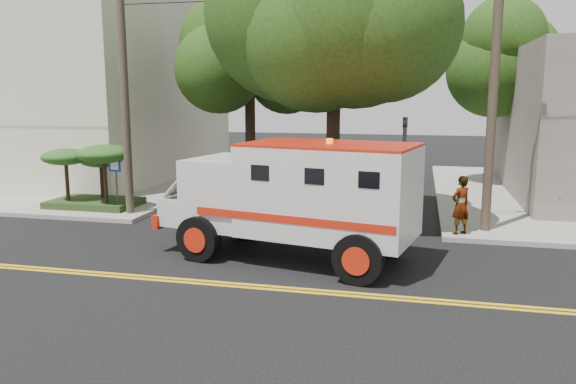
# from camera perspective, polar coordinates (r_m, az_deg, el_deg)

# --- Properties ---
(ground) EXTENTS (100.00, 100.00, 0.00)m
(ground) POSITION_cam_1_polar(r_m,az_deg,el_deg) (13.03, -6.68, -9.29)
(ground) COLOR black
(ground) RESTS_ON ground
(sidewalk_nw) EXTENTS (17.00, 17.00, 0.15)m
(sidewalk_nw) POSITION_cam_1_polar(r_m,az_deg,el_deg) (31.00, -21.83, 1.41)
(sidewalk_nw) COLOR gray
(sidewalk_nw) RESTS_ON ground
(building_left) EXTENTS (16.00, 14.00, 10.00)m
(building_left) POSITION_cam_1_polar(r_m,az_deg,el_deg) (33.11, -23.78, 10.60)
(building_left) COLOR beige
(building_left) RESTS_ON sidewalk_nw
(utility_pole_left) EXTENTS (0.28, 0.28, 9.00)m
(utility_pole_left) POSITION_cam_1_polar(r_m,az_deg,el_deg) (20.14, -16.30, 10.17)
(utility_pole_left) COLOR #382D23
(utility_pole_left) RESTS_ON ground
(utility_pole_right) EXTENTS (0.28, 0.28, 9.00)m
(utility_pole_right) POSITION_cam_1_polar(r_m,az_deg,el_deg) (17.87, 20.16, 10.05)
(utility_pole_right) COLOR #382D23
(utility_pole_right) RESTS_ON ground
(tree_left) EXTENTS (4.48, 4.20, 7.70)m
(tree_left) POSITION_cam_1_polar(r_m,az_deg,el_deg) (24.39, -3.35, 13.31)
(tree_left) COLOR black
(tree_left) RESTS_ON ground
(tree_right) EXTENTS (4.80, 4.50, 8.20)m
(tree_right) POSITION_cam_1_polar(r_m,az_deg,el_deg) (27.76, 23.39, 12.88)
(tree_right) COLOR black
(tree_right) RESTS_ON ground
(traffic_signal) EXTENTS (0.15, 0.18, 3.60)m
(traffic_signal) POSITION_cam_1_polar(r_m,az_deg,el_deg) (17.28, 11.68, 2.90)
(traffic_signal) COLOR #3F3F42
(traffic_signal) RESTS_ON ground
(accessibility_sign) EXTENTS (0.45, 0.10, 2.02)m
(accessibility_sign) POSITION_cam_1_polar(r_m,az_deg,el_deg) (20.79, -17.09, 1.43)
(accessibility_sign) COLOR #3F3F42
(accessibility_sign) RESTS_ON ground
(palm_planter) EXTENTS (3.52, 2.63, 2.36)m
(palm_planter) POSITION_cam_1_polar(r_m,az_deg,el_deg) (21.78, -19.34, 2.42)
(palm_planter) COLOR #1E3314
(palm_planter) RESTS_ON sidewalk_nw
(armored_truck) EXTENTS (7.11, 3.82, 3.08)m
(armored_truck) POSITION_cam_1_polar(r_m,az_deg,el_deg) (14.41, 0.93, -0.16)
(armored_truck) COLOR beige
(armored_truck) RESTS_ON ground
(pedestrian_a) EXTENTS (0.76, 0.73, 1.76)m
(pedestrian_a) POSITION_cam_1_polar(r_m,az_deg,el_deg) (17.40, 17.13, -1.28)
(pedestrian_a) COLOR gray
(pedestrian_a) RESTS_ON sidewalk_ne
(pedestrian_b) EXTENTS (0.89, 0.75, 1.63)m
(pedestrian_b) POSITION_cam_1_polar(r_m,az_deg,el_deg) (20.62, 25.78, -0.32)
(pedestrian_b) COLOR gray
(pedestrian_b) RESTS_ON sidewalk_ne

